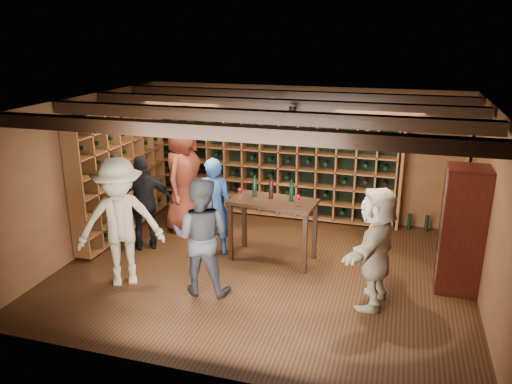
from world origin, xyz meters
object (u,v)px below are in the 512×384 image
(guest_khaki, at_px, (120,223))
(guest_red_floral, at_px, (183,176))
(man_blue_shirt, at_px, (214,206))
(man_grey_suit, at_px, (201,236))
(guest_woman_black, at_px, (144,203))
(tasting_table, at_px, (273,208))
(guest_beige, at_px, (376,247))
(display_cabinet, at_px, (461,233))

(guest_khaki, bearing_deg, guest_red_floral, 60.11)
(guest_khaki, bearing_deg, man_blue_shirt, 26.87)
(man_grey_suit, height_order, guest_woman_black, man_grey_suit)
(guest_red_floral, distance_m, guest_woman_black, 1.02)
(tasting_table, bearing_deg, man_grey_suit, -112.73)
(man_blue_shirt, xyz_separation_m, guest_red_floral, (-0.89, 0.80, 0.20))
(guest_red_floral, bearing_deg, guest_khaki, -176.61)
(guest_woman_black, height_order, guest_beige, guest_beige)
(man_blue_shirt, bearing_deg, man_grey_suit, 88.68)
(guest_red_floral, distance_m, guest_khaki, 2.15)
(tasting_table, bearing_deg, guest_red_floral, 162.29)
(display_cabinet, distance_m, man_grey_suit, 3.52)
(guest_beige, relative_size, tasting_table, 1.18)
(man_blue_shirt, relative_size, guest_red_floral, 0.80)
(guest_khaki, height_order, guest_beige, guest_khaki)
(man_blue_shirt, relative_size, tasting_table, 1.16)
(guest_beige, xyz_separation_m, tasting_table, (-1.61, 0.93, 0.05))
(man_blue_shirt, bearing_deg, guest_khaki, 42.35)
(guest_red_floral, relative_size, guest_khaki, 1.07)
(guest_red_floral, distance_m, tasting_table, 2.03)
(man_blue_shirt, xyz_separation_m, tasting_table, (0.97, 0.00, 0.07))
(display_cabinet, distance_m, guest_beige, 1.30)
(guest_khaki, relative_size, tasting_table, 1.35)
(guest_woman_black, xyz_separation_m, tasting_table, (2.11, 0.18, 0.07))
(display_cabinet, bearing_deg, man_blue_shirt, 176.74)
(guest_red_floral, bearing_deg, man_blue_shirt, -129.23)
(guest_red_floral, height_order, guest_khaki, guest_red_floral)
(tasting_table, bearing_deg, man_blue_shirt, -174.36)
(guest_beige, bearing_deg, display_cabinet, 133.85)
(guest_red_floral, height_order, guest_woman_black, guest_red_floral)
(guest_beige, height_order, tasting_table, guest_beige)
(man_blue_shirt, height_order, man_grey_suit, man_grey_suit)
(display_cabinet, bearing_deg, guest_beige, -146.60)
(man_grey_suit, distance_m, tasting_table, 1.42)
(guest_woman_black, bearing_deg, guest_red_floral, -136.46)
(man_grey_suit, bearing_deg, guest_red_floral, -65.65)
(man_blue_shirt, relative_size, man_grey_suit, 0.97)
(man_blue_shirt, relative_size, guest_woman_black, 1.01)
(display_cabinet, relative_size, guest_khaki, 0.95)
(guest_woman_black, bearing_deg, display_cabinet, 147.50)
(man_grey_suit, height_order, tasting_table, man_grey_suit)
(man_grey_suit, relative_size, guest_woman_black, 1.04)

